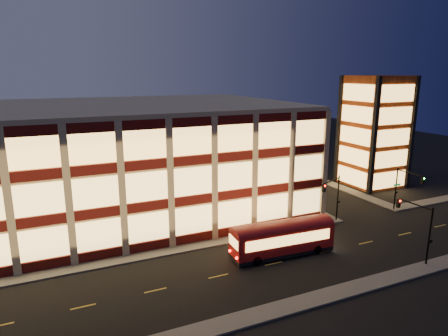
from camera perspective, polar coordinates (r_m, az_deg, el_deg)
name	(u,v)px	position (r m, az deg, el deg)	size (l,w,h in m)	color
ground	(159,258)	(42.44, -9.25, -12.54)	(200.00, 200.00, 0.00)	black
sidewalk_office_south	(128,259)	(42.72, -13.59, -12.46)	(54.00, 2.00, 0.15)	#514F4C
sidewalk_office_east	(268,188)	(65.67, 6.30, -2.85)	(2.00, 30.00, 0.15)	#514F4C
sidewalk_tower_south	(425,203)	(65.11, 26.84, -4.43)	(14.00, 2.00, 0.15)	#514F4C
sidewalk_tower_west	(322,181)	(71.77, 13.87, -1.75)	(2.00, 30.00, 0.15)	#514F4C
sidewalk_near	(207,329)	(31.72, -2.44, -22.06)	(100.00, 2.00, 0.15)	#514F4C
office_building	(101,159)	(55.44, -17.15, 1.20)	(50.45, 30.45, 14.50)	tan
stair_tower	(374,132)	(70.25, 20.67, 4.88)	(8.60, 8.60, 18.00)	#8C3814
traffic_signal_far	(333,192)	(51.00, 15.31, -3.37)	(3.79, 1.87, 6.00)	black
traffic_signal_right	(405,184)	(58.17, 24.46, -2.06)	(1.20, 4.37, 6.00)	black
traffic_signal_near	(418,221)	(44.42, 25.95, -6.80)	(0.32, 4.45, 6.00)	black
trolley_bus	(282,236)	(42.16, 8.33, -9.63)	(11.02, 3.38, 3.69)	#8C0707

